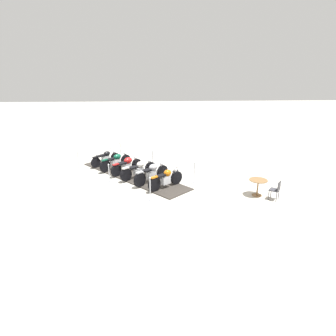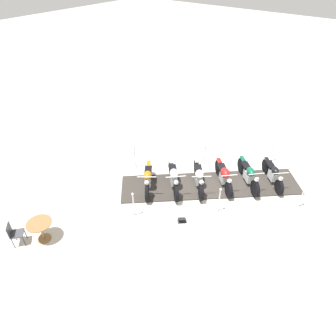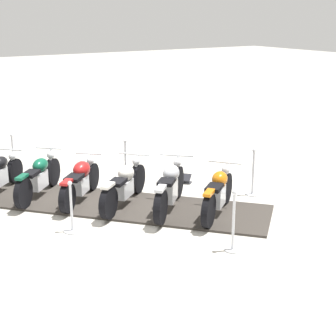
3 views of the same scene
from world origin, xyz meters
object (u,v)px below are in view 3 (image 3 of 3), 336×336
(stanchion_left_front, at_px, (233,229))
(stanchion_right_front, at_px, (253,179))
(motorcycle_chrome, at_px, (170,187))
(stanchion_left_mid, at_px, (72,217))
(stanchion_right_mid, at_px, (126,170))
(motorcycle_forest, at_px, (39,177))
(motorcycle_copper, at_px, (218,193))
(motorcycle_maroon, at_px, (81,180))
(stanchion_right_rear, at_px, (14,159))
(info_placard, at_px, (185,180))
(motorcycle_cream, at_px, (124,185))

(stanchion_left_front, distance_m, stanchion_right_front, 3.03)
(motorcycle_chrome, height_order, stanchion_left_mid, motorcycle_chrome)
(stanchion_right_mid, bearing_deg, motorcycle_forest, -4.28)
(motorcycle_copper, bearing_deg, stanchion_left_mid, 125.20)
(motorcycle_maroon, xyz_separation_m, stanchion_left_front, (-1.29, 3.74, -0.10))
(motorcycle_forest, xyz_separation_m, stanchion_right_rear, (-0.05, -2.16, -0.11))
(stanchion_right_rear, bearing_deg, motorcycle_copper, 117.35)
(stanchion_right_front, bearing_deg, stanchion_left_front, 42.00)
(motorcycle_maroon, distance_m, stanchion_right_front, 3.94)
(motorcycle_copper, relative_size, stanchion_left_mid, 1.69)
(stanchion_right_front, bearing_deg, stanchion_left_mid, -3.92)
(motorcycle_copper, relative_size, stanchion_right_mid, 1.54)
(motorcycle_chrome, distance_m, stanchion_right_mid, 2.15)
(motorcycle_forest, height_order, info_placard, motorcycle_forest)
(stanchion_right_mid, bearing_deg, stanchion_left_mid, 42.00)
(motorcycle_copper, bearing_deg, motorcycle_cream, 94.24)
(stanchion_right_rear, bearing_deg, stanchion_left_mid, 87.92)
(motorcycle_chrome, xyz_separation_m, motorcycle_forest, (2.07, -2.30, -0.04))
(motorcycle_maroon, height_order, stanchion_right_rear, stanchion_right_rear)
(motorcycle_chrome, bearing_deg, motorcycle_forest, 87.60)
(motorcycle_copper, xyz_separation_m, stanchion_right_front, (-1.47, -0.59, -0.13))
(motorcycle_copper, bearing_deg, stanchion_left_front, -155.99)
(stanchion_right_mid, bearing_deg, stanchion_right_front, 132.00)
(motorcycle_copper, bearing_deg, stanchion_right_rear, 79.78)
(stanchion_right_rear, distance_m, info_placard, 4.57)
(stanchion_right_front, bearing_deg, motorcycle_maroon, -25.87)
(stanchion_left_mid, height_order, stanchion_right_mid, stanchion_right_mid)
(motorcycle_copper, relative_size, motorcycle_maroon, 1.07)
(motorcycle_chrome, bearing_deg, motorcycle_cream, 87.74)
(motorcycle_chrome, relative_size, motorcycle_maroon, 1.08)
(stanchion_left_front, bearing_deg, motorcycle_copper, -118.42)
(motorcycle_forest, bearing_deg, stanchion_left_mid, -139.38)
(motorcycle_cream, bearing_deg, motorcycle_copper, -88.02)
(stanchion_left_mid, bearing_deg, motorcycle_forest, -92.93)
(stanchion_right_rear, bearing_deg, stanchion_left_front, 106.16)
(stanchion_left_mid, relative_size, stanchion_right_front, 0.92)
(motorcycle_copper, xyz_separation_m, motorcycle_maroon, (2.07, -2.31, -0.00))
(stanchion_left_front, xyz_separation_m, stanchion_right_mid, (-0.16, -4.35, -0.07))
(stanchion_right_mid, bearing_deg, stanchion_left_front, 87.92)
(stanchion_right_front, height_order, stanchion_right_mid, stanchion_right_mid)
(motorcycle_maroon, distance_m, stanchion_left_mid, 1.64)
(stanchion_right_rear, bearing_deg, stanchion_right_front, 132.00)
(motorcycle_copper, distance_m, stanchion_right_front, 1.59)
(motorcycle_maroon, distance_m, stanchion_left_front, 3.96)
(motorcycle_maroon, bearing_deg, motorcycle_forest, 86.39)
(motorcycle_forest, height_order, stanchion_right_rear, stanchion_right_rear)
(motorcycle_maroon, bearing_deg, motorcycle_cream, -93.77)
(motorcycle_forest, xyz_separation_m, stanchion_left_mid, (0.11, 2.19, -0.20))
(stanchion_left_front, xyz_separation_m, info_placard, (-1.42, -3.59, -0.34))
(motorcycle_cream, distance_m, stanchion_left_front, 3.03)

